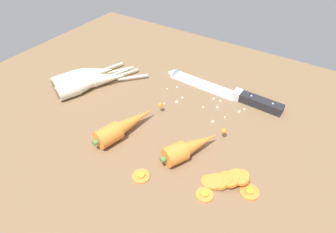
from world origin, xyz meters
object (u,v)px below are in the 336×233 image
at_px(carrot_slice_stray_near, 141,176).
at_px(whole_carrot_second, 190,147).
at_px(whole_carrot, 125,126).
at_px(chefs_knife, 218,89).
at_px(carrot_slice_stack, 225,180).
at_px(parsnip_front, 85,82).
at_px(parsnip_mid_right, 102,79).
at_px(carrot_slice_stray_far, 205,194).
at_px(parsnip_mid_left, 78,76).
at_px(carrot_slice_stray_mid, 249,191).
at_px(parsnip_outer, 86,84).
at_px(parsnip_back, 92,74).

bearing_deg(carrot_slice_stray_near, whole_carrot_second, 64.28).
distance_m(whole_carrot, whole_carrot_second, 0.16).
xyz_separation_m(chefs_knife, carrot_slice_stack, (0.15, -0.27, 0.00)).
relative_size(parsnip_front, parsnip_mid_right, 1.22).
distance_m(whole_carrot, carrot_slice_stray_far, 0.24).
relative_size(parsnip_front, carrot_slice_stray_near, 5.52).
bearing_deg(parsnip_mid_right, parsnip_mid_left, -157.87).
height_order(chefs_knife, carrot_slice_stack, carrot_slice_stack).
bearing_deg(chefs_knife, whole_carrot_second, -78.14).
relative_size(carrot_slice_stack, carrot_slice_stray_mid, 2.31).
height_order(whole_carrot_second, carrot_slice_stray_mid, whole_carrot_second).
bearing_deg(carrot_slice_stray_near, carrot_slice_stray_far, 13.43).
xyz_separation_m(chefs_knife, carrot_slice_stray_near, (0.00, -0.35, -0.00)).
height_order(parsnip_front, carrot_slice_stray_near, parsnip_front).
relative_size(chefs_knife, whole_carrot, 1.81).
bearing_deg(parsnip_outer, carrot_slice_stack, -10.10).
distance_m(whole_carrot, parsnip_mid_right, 0.21).
bearing_deg(parsnip_outer, carrot_slice_stray_far, -16.37).
relative_size(whole_carrot, parsnip_back, 1.17).
height_order(chefs_knife, parsnip_back, parsnip_back).
relative_size(chefs_knife, parsnip_outer, 1.51).
distance_m(chefs_knife, carrot_slice_stray_near, 0.35).
bearing_deg(parsnip_mid_left, parsnip_mid_right, 22.13).
bearing_deg(whole_carrot_second, parsnip_back, 164.98).
bearing_deg(parsnip_front, parsnip_mid_right, 51.97).
bearing_deg(carrot_slice_stack, carrot_slice_stray_far, -113.69).
distance_m(parsnip_mid_left, carrot_slice_stray_near, 0.39).
bearing_deg(whole_carrot, carrot_slice_stack, -1.44).
relative_size(parsnip_mid_left, parsnip_mid_right, 1.33).
height_order(carrot_slice_stack, carrot_slice_stray_near, carrot_slice_stack).
relative_size(whole_carrot_second, parsnip_mid_left, 0.71).
bearing_deg(chefs_knife, parsnip_front, -149.01).
height_order(parsnip_mid_left, parsnip_outer, same).
height_order(whole_carrot, parsnip_mid_left, whole_carrot).
xyz_separation_m(chefs_knife, parsnip_mid_left, (-0.35, -0.18, 0.01)).
distance_m(parsnip_mid_left, parsnip_mid_right, 0.07).
bearing_deg(carrot_slice_stray_near, chefs_knife, 90.28).
bearing_deg(carrot_slice_stray_near, whole_carrot, 142.40).
bearing_deg(whole_carrot_second, chefs_knife, 101.86).
distance_m(carrot_slice_stray_mid, carrot_slice_stray_far, 0.08).
distance_m(parsnip_mid_left, carrot_slice_stray_mid, 0.55).
bearing_deg(carrot_slice_stray_far, carrot_slice_stack, 66.31).
xyz_separation_m(parsnip_mid_left, carrot_slice_stray_mid, (0.54, -0.09, -0.02)).
xyz_separation_m(whole_carrot_second, carrot_slice_stray_mid, (0.14, -0.02, -0.02)).
distance_m(whole_carrot_second, carrot_slice_stack, 0.10).
relative_size(whole_carrot, parsnip_mid_left, 0.91).
bearing_deg(parsnip_mid_left, whole_carrot, -20.04).
height_order(parsnip_outer, carrot_slice_stray_mid, parsnip_outer).
relative_size(parsnip_mid_right, carrot_slice_stray_near, 4.53).
xyz_separation_m(parsnip_mid_right, carrot_slice_stray_mid, (0.48, -0.12, -0.02)).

